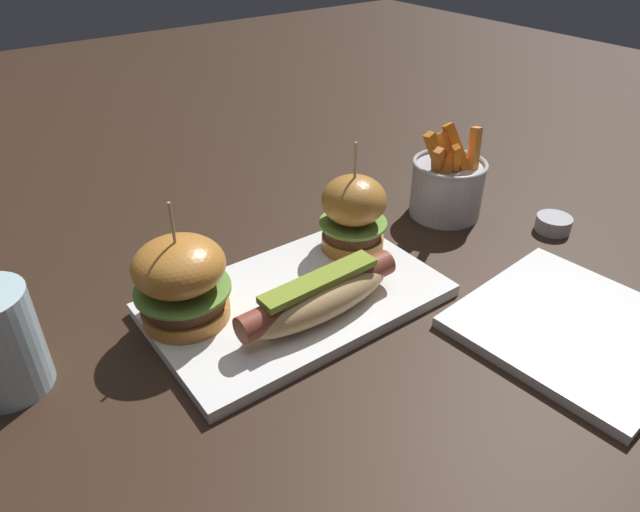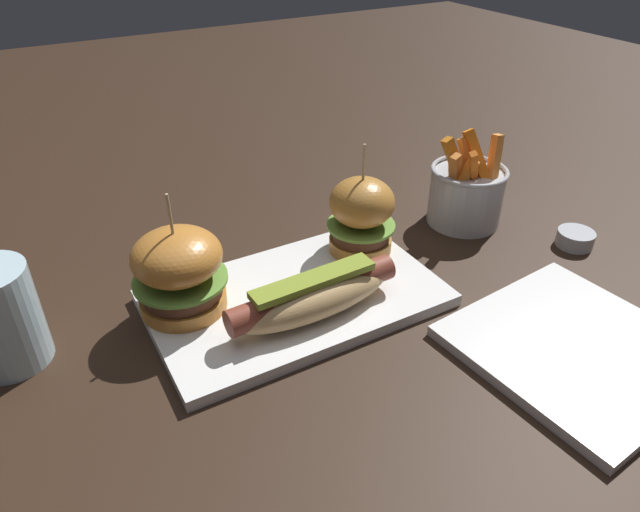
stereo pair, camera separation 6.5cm
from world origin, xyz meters
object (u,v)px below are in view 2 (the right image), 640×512
object	(u,v)px
slider_left	(179,271)
sauce_ramekin	(575,238)
side_plate	(576,347)
platter_main	(295,298)
slider_right	(361,215)
hot_dog	(317,295)
fries_bucket	(466,192)

from	to	relation	value
slider_left	sauce_ramekin	world-z (taller)	slider_left
slider_left	side_plate	xyz separation A→B (m)	(0.33, -0.26, -0.06)
platter_main	sauce_ramekin	size ratio (longest dim) A/B	6.78
platter_main	slider_right	distance (m)	0.14
hot_dog	fries_bucket	world-z (taller)	fries_bucket
hot_dog	sauce_ramekin	xyz separation A→B (m)	(0.38, -0.03, -0.03)
slider_right	side_plate	xyz separation A→B (m)	(0.10, -0.26, -0.06)
hot_dog	sauce_ramekin	world-z (taller)	hot_dog
fries_bucket	side_plate	size ratio (longest dim) A/B	0.65
platter_main	slider_right	size ratio (longest dim) A/B	2.28
hot_dog	slider_left	distance (m)	0.15
sauce_ramekin	slider_left	bearing A→B (deg)	167.41
fries_bucket	sauce_ramekin	xyz separation A→B (m)	(0.09, -0.12, -0.04)
fries_bucket	platter_main	bearing A→B (deg)	-170.28
fries_bucket	side_plate	xyz separation A→B (m)	(-0.08, -0.27, -0.04)
side_plate	platter_main	bearing A→B (deg)	134.48
hot_dog	fries_bucket	bearing A→B (deg)	17.88
sauce_ramekin	side_plate	xyz separation A→B (m)	(-0.17, -0.14, -0.01)
sauce_ramekin	hot_dog	bearing A→B (deg)	175.48
platter_main	fries_bucket	xyz separation A→B (m)	(0.30, 0.05, 0.04)
hot_dog	side_plate	size ratio (longest dim) A/B	0.92
hot_dog	slider_right	distance (m)	0.14
slider_right	fries_bucket	world-z (taller)	slider_right
slider_right	sauce_ramekin	bearing A→B (deg)	-23.31
slider_right	side_plate	size ratio (longest dim) A/B	0.66
platter_main	slider_right	xyz separation A→B (m)	(0.12, 0.04, 0.06)
hot_dog	side_plate	world-z (taller)	hot_dog
fries_bucket	slider_right	bearing A→B (deg)	-177.18
platter_main	sauce_ramekin	distance (m)	0.39
platter_main	fries_bucket	bearing A→B (deg)	9.72
slider_left	hot_dog	bearing A→B (deg)	-33.75
slider_left	fries_bucket	size ratio (longest dim) A/B	1.00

